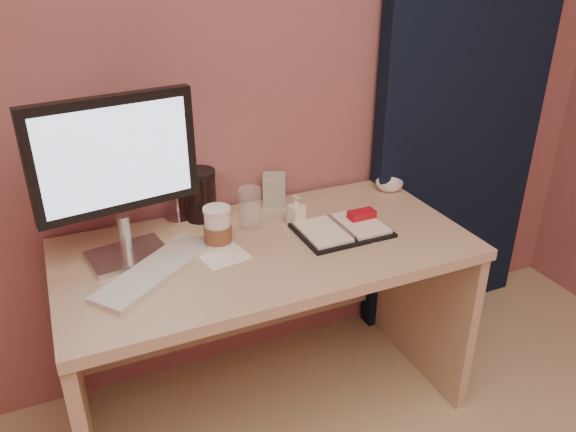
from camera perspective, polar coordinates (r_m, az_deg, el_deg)
name	(u,v)px	position (r m, az deg, el deg)	size (l,w,h in m)	color
room	(449,82)	(2.50, 16.00, 12.99)	(3.50, 3.50, 3.50)	#C6B28E
desk	(260,289)	(2.10, -2.86, -7.39)	(1.40, 0.70, 0.73)	tan
monitor	(115,166)	(1.79, -17.15, 4.88)	(0.50, 0.22, 0.54)	silver
keyboard	(155,270)	(1.81, -13.34, -5.40)	(0.45, 0.13, 0.02)	silver
planner	(343,228)	(2.02, 5.66, -1.21)	(0.32, 0.24, 0.05)	black
paper_a	(223,255)	(1.87, -6.66, -3.93)	(0.15, 0.15, 0.00)	white
paper_b	(354,229)	(2.03, 6.74, -1.34)	(0.15, 0.15, 0.00)	white
paper_c	(353,231)	(2.02, 6.58, -1.57)	(0.15, 0.15, 0.00)	white
coffee_cup	(218,230)	(1.88, -7.15, -1.37)	(0.09, 0.09, 0.15)	white
clear_cup	(250,208)	(2.02, -3.87, 0.84)	(0.08, 0.08, 0.15)	white
bowl	(389,186)	(2.38, 10.23, 3.04)	(0.11, 0.11, 0.04)	white
lotion_bottle	(296,210)	(2.04, 0.83, 0.59)	(0.05, 0.05, 0.11)	white
dark_jar	(200,197)	(2.10, -8.93, 1.90)	(0.12, 0.12, 0.17)	black
product_box	(274,190)	(2.18, -1.41, 2.68)	(0.09, 0.07, 0.13)	#BCBCB7
desk_lamp	(190,160)	(1.93, -9.96, 5.65)	(0.15, 0.27, 0.44)	silver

